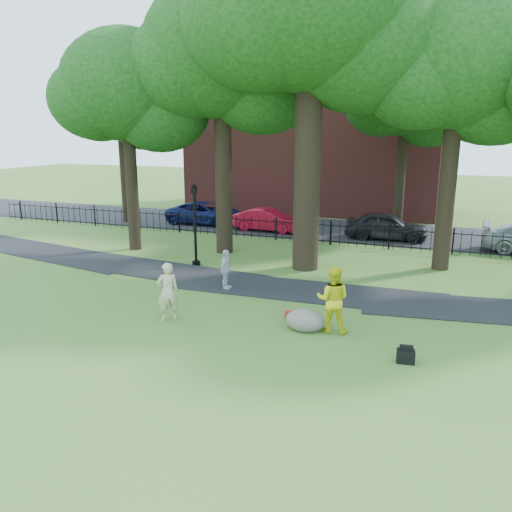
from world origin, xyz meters
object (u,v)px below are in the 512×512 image
at_px(woman, 168,291).
at_px(boulder, 305,319).
at_px(big_tree, 315,16).
at_px(man, 333,299).
at_px(lamppost, 195,226).
at_px(red_sedan, 268,220).

xyz_separation_m(woman, boulder, (4.24, 0.75, -0.59)).
xyz_separation_m(big_tree, man, (2.48, -6.62, -9.14)).
distance_m(big_tree, lamppost, 9.74).
bearing_deg(boulder, big_tree, 104.02).
distance_m(man, red_sedan, 15.42).
height_order(man, boulder, man).
bearing_deg(woman, red_sedan, -123.62).
bearing_deg(man, red_sedan, -68.11).
bearing_deg(red_sedan, woman, -170.29).
distance_m(man, lamppost, 9.06).
bearing_deg(boulder, lamppost, 139.92).
bearing_deg(boulder, man, 9.99).
xyz_separation_m(big_tree, woman, (-2.55, -7.51, -9.21)).
distance_m(man, boulder, 1.04).
relative_size(boulder, lamppost, 0.32).
bearing_deg(big_tree, boulder, -75.98).
height_order(woman, man, man).
bearing_deg(lamppost, man, -49.19).
relative_size(big_tree, man, 7.15).
relative_size(lamppost, red_sedan, 0.89).
xyz_separation_m(boulder, red_sedan, (-6.11, 13.92, 0.33)).
relative_size(big_tree, boulder, 12.26).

